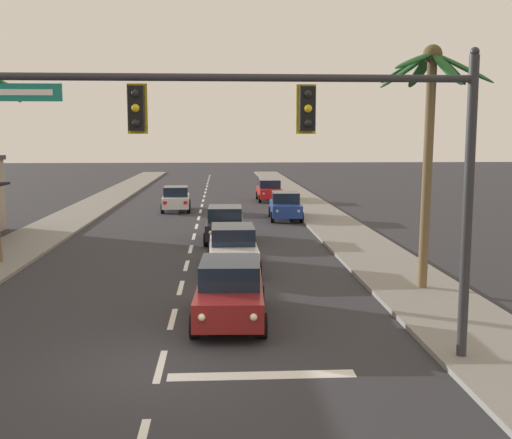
{
  "coord_description": "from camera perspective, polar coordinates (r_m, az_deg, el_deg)",
  "views": [
    {
      "loc": [
        1.35,
        -13.22,
        5.03
      ],
      "look_at": [
        2.58,
        8.0,
        2.2
      ],
      "focal_mm": 43.67,
      "sensor_mm": 36.0,
      "label": 1
    }
  ],
  "objects": [
    {
      "name": "sidewalk_left",
      "position": [
        34.81,
        -18.52,
        -1.01
      ],
      "size": [
        3.2,
        110.0,
        0.14
      ],
      "primitive_type": "cube",
      "color": "gray",
      "rests_on": "ground"
    },
    {
      "name": "sedan_parked_mid_kerb",
      "position": [
        38.14,
        2.71,
        1.29
      ],
      "size": [
        2.08,
        4.5,
        1.68
      ],
      "color": "navy",
      "rests_on": "ground"
    },
    {
      "name": "ground_plane",
      "position": [
        14.21,
        -8.77,
        -13.24
      ],
      "size": [
        220.0,
        220.0,
        0.0
      ],
      "primitive_type": "plane",
      "color": "#2D2D33"
    },
    {
      "name": "palm_right_second",
      "position": [
        20.68,
        15.73,
        9.82
      ],
      "size": [
        3.74,
        3.77,
        7.89
      ],
      "color": "brown",
      "rests_on": "ground"
    },
    {
      "name": "sidewalk_right",
      "position": [
        34.21,
        7.59,
        -0.82
      ],
      "size": [
        3.2,
        110.0,
        0.14
      ],
      "primitive_type": "cube",
      "color": "gray",
      "rests_on": "ground"
    },
    {
      "name": "traffic_signal_mast",
      "position": [
        13.35,
        5.28,
        7.36
      ],
      "size": [
        10.8,
        0.41,
        6.92
      ],
      "color": "#2D2D33",
      "rests_on": "ground"
    },
    {
      "name": "sedan_fifth_in_queue",
      "position": [
        30.17,
        -2.86,
        -0.38
      ],
      "size": [
        2.02,
        4.48,
        1.68
      ],
      "color": "black",
      "rests_on": "ground"
    },
    {
      "name": "sedan_lead_at_stop_bar",
      "position": [
        17.13,
        -2.39,
        -6.54
      ],
      "size": [
        2.09,
        4.51,
        1.68
      ],
      "color": "maroon",
      "rests_on": "ground"
    },
    {
      "name": "sedan_third_in_queue",
      "position": [
        23.62,
        -2.13,
        -2.61
      ],
      "size": [
        1.97,
        4.46,
        1.68
      ],
      "color": "silver",
      "rests_on": "ground"
    },
    {
      "name": "lane_markings",
      "position": [
        34.3,
        -4.87,
        -0.87
      ],
      "size": [
        4.28,
        88.75,
        0.01
      ],
      "color": "silver",
      "rests_on": "ground"
    },
    {
      "name": "sedan_parked_nearest_kerb",
      "position": [
        49.21,
        1.23,
        2.71
      ],
      "size": [
        1.97,
        4.46,
        1.68
      ],
      "color": "red",
      "rests_on": "ground"
    },
    {
      "name": "sedan_oncoming_far",
      "position": [
        42.87,
        -7.33,
        1.93
      ],
      "size": [
        2.09,
        4.5,
        1.68
      ],
      "color": "silver",
      "rests_on": "ground"
    }
  ]
}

